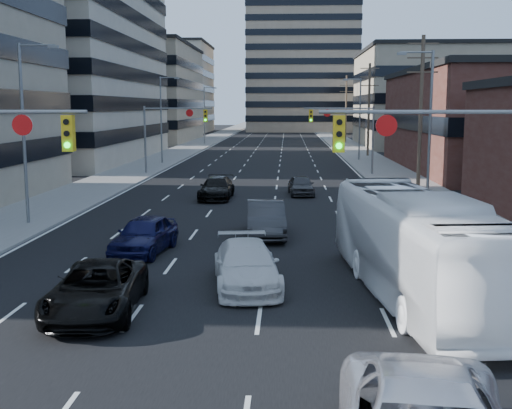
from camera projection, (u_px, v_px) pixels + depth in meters
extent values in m
cube|color=black|center=(276.00, 134.00, 140.54)|extent=(18.00, 300.00, 0.02)
cube|color=slate|center=(223.00, 134.00, 141.09)|extent=(5.00, 300.00, 0.15)
cube|color=slate|center=(328.00, 134.00, 139.98)|extent=(5.00, 300.00, 0.15)
cube|color=#ADA089|center=(20.00, 33.00, 70.61)|extent=(26.00, 34.00, 28.00)
cube|color=gray|center=(134.00, 95.00, 110.87)|extent=(20.00, 30.00, 16.00)
cube|color=gray|center=(436.00, 100.00, 96.82)|extent=(22.00, 28.00, 14.00)
cube|color=gray|center=(302.00, 11.00, 155.62)|extent=(26.00, 26.00, 58.00)
cube|color=#ADA089|center=(157.00, 89.00, 150.25)|extent=(24.00, 24.00, 20.00)
cube|color=gray|center=(424.00, 106.00, 138.10)|extent=(22.00, 22.00, 12.00)
cube|color=gold|center=(68.00, 133.00, 19.51)|extent=(0.35, 0.28, 1.10)
cylinder|color=black|center=(66.00, 122.00, 19.30)|extent=(0.18, 0.06, 0.18)
cylinder|color=black|center=(67.00, 134.00, 19.35)|extent=(0.18, 0.06, 0.18)
cylinder|color=#0CE526|center=(67.00, 145.00, 19.40)|extent=(0.18, 0.06, 0.18)
cylinder|color=white|center=(22.00, 125.00, 19.51)|extent=(0.64, 0.06, 0.64)
cylinder|color=slate|center=(429.00, 112.00, 18.89)|extent=(6.50, 0.12, 0.12)
cube|color=gold|center=(339.00, 134.00, 19.12)|extent=(0.35, 0.28, 1.10)
cylinder|color=black|center=(339.00, 122.00, 18.90)|extent=(0.18, 0.06, 0.18)
cylinder|color=black|center=(339.00, 134.00, 18.96)|extent=(0.18, 0.06, 0.18)
cylinder|color=#0CE526|center=(339.00, 146.00, 19.01)|extent=(0.18, 0.06, 0.18)
cylinder|color=white|center=(386.00, 126.00, 18.98)|extent=(0.64, 0.06, 0.64)
cylinder|color=slate|center=(145.00, 140.00, 56.65)|extent=(0.18, 0.18, 6.00)
cylinder|color=slate|center=(178.00, 108.00, 56.08)|extent=(6.00, 0.12, 0.12)
cube|color=gold|center=(206.00, 116.00, 56.06)|extent=(0.35, 0.28, 1.10)
cylinder|color=black|center=(205.00, 112.00, 55.85)|extent=(0.18, 0.06, 0.18)
cylinder|color=black|center=(205.00, 116.00, 55.91)|extent=(0.18, 0.06, 0.18)
cylinder|color=#0CE526|center=(205.00, 120.00, 55.96)|extent=(0.18, 0.06, 0.18)
cylinder|color=white|center=(190.00, 113.00, 56.06)|extent=(0.64, 0.06, 0.64)
cylinder|color=slate|center=(373.00, 141.00, 55.69)|extent=(0.18, 0.18, 6.00)
cylinder|color=slate|center=(339.00, 108.00, 55.41)|extent=(6.00, 0.12, 0.12)
cube|color=gold|center=(311.00, 116.00, 55.62)|extent=(0.35, 0.28, 1.10)
cylinder|color=black|center=(311.00, 112.00, 55.41)|extent=(0.18, 0.06, 0.18)
cylinder|color=black|center=(311.00, 116.00, 55.46)|extent=(0.18, 0.06, 0.18)
cylinder|color=#0CE526|center=(311.00, 120.00, 55.52)|extent=(0.18, 0.06, 0.18)
cylinder|color=white|center=(327.00, 113.00, 55.49)|extent=(0.64, 0.06, 0.64)
cylinder|color=#4C3D2D|center=(421.00, 113.00, 46.32)|extent=(0.28, 0.28, 11.00)
cube|color=#4C3D2D|center=(423.00, 43.00, 45.58)|extent=(2.20, 0.10, 0.10)
cube|color=#4C3D2D|center=(423.00, 58.00, 45.73)|extent=(2.20, 0.10, 0.10)
cube|color=#4C3D2D|center=(422.00, 72.00, 45.88)|extent=(2.20, 0.10, 0.10)
cylinder|color=#4C3D2D|center=(369.00, 110.00, 75.94)|extent=(0.28, 0.28, 11.00)
cube|color=#4C3D2D|center=(370.00, 68.00, 75.20)|extent=(2.20, 0.10, 0.10)
cube|color=#4C3D2D|center=(370.00, 77.00, 75.35)|extent=(2.20, 0.10, 0.10)
cube|color=#4C3D2D|center=(369.00, 86.00, 75.50)|extent=(2.20, 0.10, 0.10)
cylinder|color=#4C3D2D|center=(346.00, 109.00, 105.56)|extent=(0.28, 0.28, 11.00)
cube|color=#4C3D2D|center=(347.00, 79.00, 104.82)|extent=(2.20, 0.10, 0.10)
cube|color=#4C3D2D|center=(346.00, 85.00, 104.97)|extent=(2.20, 0.10, 0.10)
cube|color=#4C3D2D|center=(346.00, 91.00, 105.12)|extent=(2.20, 0.10, 0.10)
cylinder|color=slate|center=(24.00, 136.00, 31.76)|extent=(0.16, 0.16, 9.00)
cylinder|color=slate|center=(37.00, 45.00, 31.05)|extent=(1.80, 0.10, 0.10)
cube|color=slate|center=(53.00, 47.00, 31.03)|extent=(0.50, 0.22, 0.14)
cylinder|color=slate|center=(161.00, 121.00, 66.32)|extent=(0.16, 0.16, 9.00)
cylinder|color=slate|center=(169.00, 78.00, 65.61)|extent=(1.80, 0.10, 0.10)
cube|color=slate|center=(177.00, 78.00, 65.58)|extent=(0.50, 0.22, 0.14)
cylinder|color=slate|center=(204.00, 116.00, 100.88)|extent=(0.16, 0.16, 9.00)
cylinder|color=slate|center=(210.00, 88.00, 100.17)|extent=(1.80, 0.10, 0.10)
cube|color=slate|center=(215.00, 88.00, 100.14)|extent=(0.50, 0.22, 0.14)
cylinder|color=slate|center=(430.00, 133.00, 35.69)|extent=(0.16, 0.16, 9.00)
cylinder|color=slate|center=(416.00, 52.00, 35.07)|extent=(1.80, 0.10, 0.10)
cube|color=slate|center=(402.00, 54.00, 35.12)|extent=(0.50, 0.22, 0.14)
cylinder|color=slate|center=(360.00, 120.00, 70.25)|extent=(0.16, 0.16, 9.00)
cylinder|color=slate|center=(352.00, 79.00, 69.62)|extent=(1.80, 0.10, 0.10)
cube|color=slate|center=(345.00, 80.00, 69.68)|extent=(0.50, 0.22, 0.14)
imported|color=black|center=(96.00, 289.00, 18.55)|extent=(2.78, 5.37, 1.45)
imported|color=silver|center=(246.00, 265.00, 21.29)|extent=(2.74, 5.32, 1.48)
imported|color=white|center=(417.00, 246.00, 19.94)|extent=(4.12, 12.23, 3.34)
imported|color=#0D0E36|center=(144.00, 235.00, 26.18)|extent=(2.40, 4.73, 1.54)
imported|color=#2C2C2E|center=(266.00, 219.00, 29.62)|extent=(2.03, 5.02, 1.62)
imported|color=black|center=(217.00, 188.00, 41.63)|extent=(2.11, 4.96, 1.43)
imported|color=#363638|center=(301.00, 185.00, 43.48)|extent=(1.90, 4.08, 1.35)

